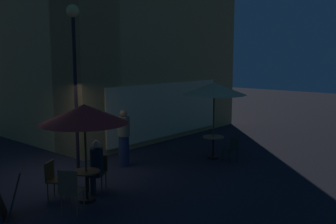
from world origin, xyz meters
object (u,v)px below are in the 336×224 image
at_px(street_lamp_near_corner, 74,51).
at_px(cafe_chair_3, 232,147).
at_px(cafe_chair_2, 98,169).
at_px(cafe_chair_0, 53,177).
at_px(cafe_table_0, 87,181).
at_px(patron_standing_1, 124,138).
at_px(menu_sandwich_board, 6,194).
at_px(patio_umbrella_1, 214,89).
at_px(patio_umbrella_0, 84,114).
at_px(cafe_table_1, 213,143).
at_px(patron_seated_0, 96,163).
at_px(cafe_chair_1, 70,188).

distance_m(street_lamp_near_corner, cafe_chair_3, 5.58).
relative_size(cafe_chair_2, cafe_chair_3, 0.97).
relative_size(cafe_chair_0, cafe_chair_2, 1.05).
height_order(cafe_chair_2, cafe_chair_3, cafe_chair_3).
height_order(cafe_table_0, cafe_chair_0, cafe_chair_0).
xyz_separation_m(street_lamp_near_corner, patron_standing_1, (1.07, -0.85, -2.61)).
bearing_deg(menu_sandwich_board, cafe_chair_3, 20.31).
xyz_separation_m(street_lamp_near_corner, cafe_chair_2, (-0.72, -1.86, -2.96)).
height_order(menu_sandwich_board, cafe_chair_3, menu_sandwich_board).
bearing_deg(cafe_table_0, patio_umbrella_1, -1.14).
bearing_deg(patio_umbrella_0, cafe_chair_3, -10.03).
bearing_deg(cafe_table_0, menu_sandwich_board, 162.84).
bearing_deg(cafe_chair_3, patron_standing_1, 52.77).
bearing_deg(cafe_chair_0, cafe_table_1, 50.59).
distance_m(cafe_table_0, patron_standing_1, 2.89).
xyz_separation_m(menu_sandwich_board, patron_seated_0, (2.22, -0.15, 0.20)).
bearing_deg(cafe_table_1, street_lamp_near_corner, 146.47).
bearing_deg(menu_sandwich_board, patron_standing_1, 44.88).
distance_m(street_lamp_near_corner, cafe_chair_0, 3.81).
height_order(cafe_table_0, cafe_chair_2, cafe_chair_2).
xyz_separation_m(cafe_table_1, patio_umbrella_0, (-5.01, 0.10, 1.52)).
height_order(cafe_table_0, cafe_chair_1, cafe_chair_1).
bearing_deg(patron_standing_1, cafe_chair_2, -151.99).
height_order(menu_sandwich_board, cafe_chair_0, menu_sandwich_board).
distance_m(patio_umbrella_1, cafe_chair_1, 5.96).
distance_m(cafe_chair_2, patron_standing_1, 2.08).
bearing_deg(patio_umbrella_1, patio_umbrella_0, 178.86).
xyz_separation_m(patio_umbrella_1, cafe_chair_1, (-5.71, -0.27, -1.69)).
height_order(cafe_chair_1, patron_standing_1, patron_standing_1).
bearing_deg(street_lamp_near_corner, patron_standing_1, -38.41).
bearing_deg(street_lamp_near_corner, menu_sandwich_board, -149.73).
xyz_separation_m(cafe_table_1, patron_seated_0, (-4.44, 0.46, 0.20)).
xyz_separation_m(patio_umbrella_1, cafe_chair_2, (-4.33, 0.53, -1.77)).
xyz_separation_m(menu_sandwich_board, cafe_chair_1, (0.96, -0.88, 0.08)).
bearing_deg(cafe_chair_1, patron_seated_0, 2.13).
distance_m(menu_sandwich_board, cafe_table_1, 6.69).
bearing_deg(patio_umbrella_1, street_lamp_near_corner, 146.47).
height_order(cafe_chair_1, patron_seated_0, patron_seated_0).
bearing_deg(menu_sandwich_board, cafe_chair_2, 30.31).
bearing_deg(cafe_chair_2, patio_umbrella_0, -0.00).
height_order(cafe_chair_0, cafe_chair_1, cafe_chair_1).
relative_size(patio_umbrella_0, cafe_chair_2, 2.66).
height_order(cafe_table_1, cafe_chair_3, cafe_chair_3).
bearing_deg(patron_standing_1, patio_umbrella_1, -32.60).
distance_m(menu_sandwich_board, cafe_table_0, 1.73).
height_order(street_lamp_near_corner, menu_sandwich_board, street_lamp_near_corner).
distance_m(patio_umbrella_0, cafe_chair_1, 1.64).
bearing_deg(cafe_table_1, cafe_chair_1, -177.30).
height_order(street_lamp_near_corner, patron_standing_1, street_lamp_near_corner).
xyz_separation_m(patio_umbrella_0, cafe_chair_2, (0.68, 0.43, -1.52)).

